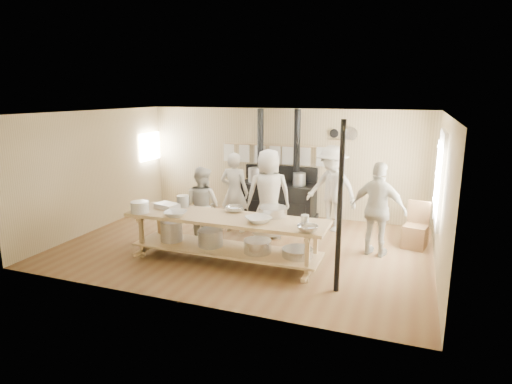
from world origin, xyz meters
TOP-DOWN VIEW (x-y plane):
  - ground at (0.00, 0.00)m, footprint 7.00×7.00m
  - room_shell at (0.00, 0.00)m, footprint 7.00×7.00m
  - window_right at (3.47, 0.60)m, footprint 0.09×1.50m
  - left_opening at (-3.45, 2.00)m, footprint 0.00×0.90m
  - stove at (-0.01, 2.12)m, footprint 1.90×0.75m
  - towel_rail at (-0.00, 2.40)m, footprint 3.00×0.04m
  - back_wall_shelf at (1.46, 2.43)m, footprint 0.63×0.14m
  - prep_table at (-0.01, -0.90)m, footprint 3.60×0.90m
  - support_post at (2.05, -1.35)m, footprint 0.08×0.08m
  - cook_far_left at (-0.56, 0.81)m, footprint 0.64×0.43m
  - cook_left at (-0.85, -0.12)m, footprint 0.87×0.75m
  - cook_center at (0.29, 0.61)m, footprint 1.08×0.95m
  - cook_right at (2.47, 0.39)m, footprint 1.10×0.67m
  - cook_by_window at (1.40, 1.60)m, footprint 1.38×1.08m
  - chair at (3.15, 1.08)m, footprint 0.50×0.50m
  - bowl_white_a at (-0.82, -1.20)m, footprint 0.46×0.46m
  - bowl_steel_a at (0.03, -0.57)m, footprint 0.44×0.44m
  - bowl_white_b at (0.67, -1.04)m, footprint 0.58×0.58m
  - bowl_steel_b at (1.55, -1.23)m, footprint 0.45×0.45m
  - roasting_pan at (-1.25, -0.78)m, footprint 0.49×0.39m
  - mixing_bowl_large at (0.76, -0.57)m, footprint 0.56×0.56m
  - bucket_galv at (-1.03, -0.57)m, footprint 0.26×0.26m
  - deep_bowl_enamel at (-1.55, -1.20)m, footprint 0.40×0.40m
  - pitcher at (1.45, -1.01)m, footprint 0.17×0.17m

SIDE VIEW (x-z plane):
  - ground at x=0.00m, z-range 0.00..0.00m
  - chair at x=3.15m, z-range -0.19..0.72m
  - prep_table at x=-0.01m, z-range 0.10..0.95m
  - stove at x=-0.01m, z-range -0.78..1.82m
  - cook_left at x=-0.85m, z-range 0.00..1.56m
  - cook_far_left at x=-0.56m, z-range 0.00..1.73m
  - cook_right at x=2.47m, z-range 0.00..1.76m
  - roasting_pan at x=-1.25m, z-range 0.85..0.94m
  - bowl_white_a at x=-0.82m, z-range 0.85..0.94m
  - bowl_steel_a at x=0.03m, z-range 0.85..0.95m
  - bowl_white_b at x=0.67m, z-range 0.85..0.95m
  - bowl_steel_b at x=1.55m, z-range 0.85..0.95m
  - mixing_bowl_large at x=0.76m, z-range 0.85..1.01m
  - cook_center at x=0.29m, z-range 0.00..1.87m
  - cook_by_window at x=1.40m, z-range 0.00..1.87m
  - deep_bowl_enamel at x=-1.55m, z-range 0.85..1.05m
  - pitcher at x=1.45m, z-range 0.85..1.05m
  - bucket_galv at x=-1.03m, z-range 0.85..1.07m
  - support_post at x=2.05m, z-range 0.00..2.60m
  - window_right at x=3.47m, z-range 0.67..2.33m
  - towel_rail at x=0.00m, z-range 1.32..1.79m
  - left_opening at x=-3.45m, z-range 1.15..2.05m
  - room_shell at x=0.00m, z-range -1.88..5.12m
  - back_wall_shelf at x=1.46m, z-range 1.84..2.17m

